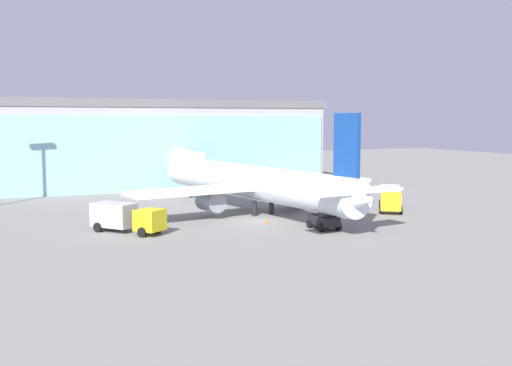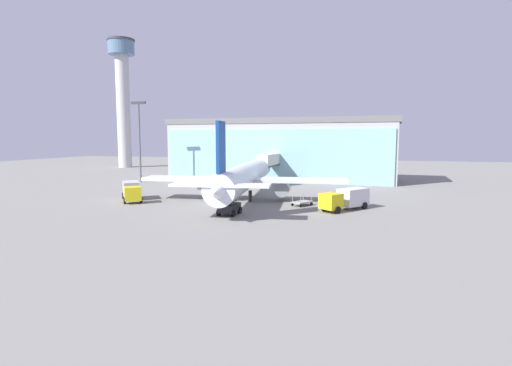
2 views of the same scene
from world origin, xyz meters
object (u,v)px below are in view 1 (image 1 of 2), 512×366
at_px(pushback_tug, 324,219).
at_px(safety_cone_nose, 267,221).
at_px(baggage_cart, 339,207).
at_px(jet_bridge, 185,161).
at_px(airplane, 253,182).
at_px(fuel_truck, 390,197).
at_px(safety_cone_wingtip, 344,201).
at_px(catering_truck, 125,217).

height_order(pushback_tug, safety_cone_nose, pushback_tug).
height_order(baggage_cart, pushback_tug, pushback_tug).
relative_size(jet_bridge, safety_cone_nose, 20.34).
relative_size(airplane, fuel_truck, 5.42).
relative_size(fuel_truck, safety_cone_wingtip, 13.12).
height_order(pushback_tug, safety_cone_wingtip, pushback_tug).
relative_size(jet_bridge, pushback_tug, 3.45).
height_order(jet_bridge, fuel_truck, jet_bridge).
relative_size(safety_cone_nose, safety_cone_wingtip, 1.00).
relative_size(airplane, safety_cone_nose, 71.04).
height_order(fuel_truck, pushback_tug, fuel_truck).
relative_size(catering_truck, safety_cone_wingtip, 12.99).
distance_m(jet_bridge, safety_cone_wingtip, 23.90).
bearing_deg(airplane, jet_bridge, -4.60).
bearing_deg(baggage_cart, airplane, -80.15).
xyz_separation_m(fuel_truck, safety_cone_nose, (-16.90, -2.51, -1.19)).
bearing_deg(pushback_tug, jet_bridge, 7.30).
distance_m(airplane, catering_truck, 16.78).
distance_m(airplane, safety_cone_wingtip, 13.89).
relative_size(baggage_cart, safety_cone_wingtip, 5.86).
xyz_separation_m(jet_bridge, fuel_truck, (16.51, -25.22, -3.15)).
distance_m(jet_bridge, baggage_cart, 26.31).
bearing_deg(fuel_truck, pushback_tug, -25.20).
height_order(safety_cone_nose, safety_cone_wingtip, same).
bearing_deg(baggage_cart, pushback_tug, -9.08).
height_order(jet_bridge, catering_truck, jet_bridge).
xyz_separation_m(fuel_truck, baggage_cart, (-5.91, 1.49, -0.97)).
distance_m(fuel_truck, safety_cone_wingtip, 7.25).
bearing_deg(airplane, fuel_truck, -116.49).
bearing_deg(fuel_truck, airplane, -72.35).
bearing_deg(jet_bridge, fuel_truck, -145.99).
distance_m(pushback_tug, safety_cone_nose, 6.15).
xyz_separation_m(pushback_tug, safety_cone_wingtip, (11.38, 14.25, -0.70)).
bearing_deg(safety_cone_nose, airplane, 76.65).
distance_m(fuel_truck, pushback_tug, 15.04).
bearing_deg(safety_cone_nose, baggage_cart, 19.99).
distance_m(airplane, baggage_cart, 10.26).
bearing_deg(airplane, pushback_tug, -179.18).
xyz_separation_m(jet_bridge, safety_cone_nose, (-0.39, -27.73, -4.34)).
relative_size(jet_bridge, baggage_cart, 3.47).
relative_size(baggage_cart, safety_cone_nose, 5.86).
bearing_deg(safety_cone_wingtip, pushback_tug, -128.60).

